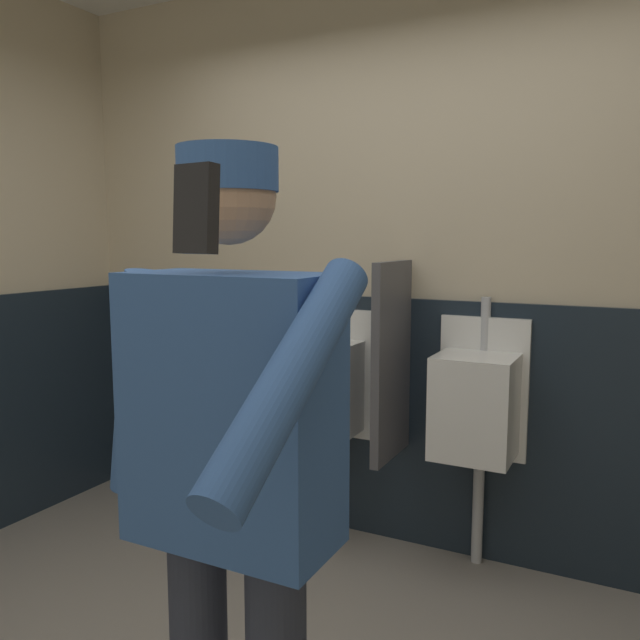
{
  "coord_description": "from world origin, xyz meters",
  "views": [
    {
      "loc": [
        0.98,
        -1.41,
        1.5
      ],
      "look_at": [
        0.08,
        0.35,
        1.25
      ],
      "focal_mm": 35.92,
      "sensor_mm": 36.0,
      "label": 1
    }
  ],
  "objects_px": {
    "cell_phone": "(196,209)",
    "urinal_left": "(325,386)",
    "person": "(231,464)",
    "urinal_middle": "(477,404)"
  },
  "relations": [
    {
      "from": "urinal_middle",
      "to": "urinal_left",
      "type": "bearing_deg",
      "value": 180.0
    },
    {
      "from": "cell_phone",
      "to": "urinal_middle",
      "type": "bearing_deg",
      "value": 101.38
    },
    {
      "from": "cell_phone",
      "to": "urinal_left",
      "type": "bearing_deg",
      "value": 120.47
    },
    {
      "from": "urinal_left",
      "to": "urinal_middle",
      "type": "relative_size",
      "value": 1.0
    },
    {
      "from": "urinal_left",
      "to": "person",
      "type": "relative_size",
      "value": 0.73
    },
    {
      "from": "person",
      "to": "cell_phone",
      "type": "distance_m",
      "value": 0.8
    },
    {
      "from": "urinal_left",
      "to": "person",
      "type": "bearing_deg",
      "value": -70.51
    },
    {
      "from": "urinal_left",
      "to": "urinal_middle",
      "type": "xyz_separation_m",
      "value": [
        0.75,
        0.0,
        0.0
      ]
    },
    {
      "from": "urinal_middle",
      "to": "person",
      "type": "relative_size",
      "value": 0.73
    },
    {
      "from": "urinal_left",
      "to": "person",
      "type": "distance_m",
      "value": 1.72
    }
  ]
}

